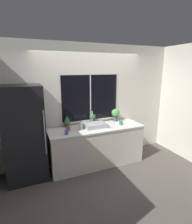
% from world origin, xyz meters
% --- Properties ---
extents(ground_plane, '(14.00, 14.00, 0.00)m').
position_xyz_m(ground_plane, '(0.00, 0.00, 0.00)').
color(ground_plane, '#4C4742').
extents(wall_back, '(8.00, 0.09, 2.70)m').
position_xyz_m(wall_back, '(0.00, 0.72, 1.35)').
color(wall_back, silver).
rests_on(wall_back, ground_plane).
extents(wall_right, '(0.06, 7.00, 2.70)m').
position_xyz_m(wall_right, '(2.12, 1.50, 1.35)').
color(wall_right, silver).
rests_on(wall_right, ground_plane).
extents(counter, '(2.12, 0.67, 0.89)m').
position_xyz_m(counter, '(0.00, 0.33, 0.44)').
color(counter, silver).
rests_on(counter, ground_plane).
extents(refrigerator, '(0.74, 0.64, 1.86)m').
position_xyz_m(refrigerator, '(-1.48, 0.35, 0.93)').
color(refrigerator, black).
rests_on(refrigerator, ground_plane).
extents(sink, '(0.48, 0.38, 0.33)m').
position_xyz_m(sink, '(-0.02, 0.34, 0.93)').
color(sink, '#ADADB2').
rests_on(sink, counter).
extents(potted_plant_left, '(0.15, 0.15, 0.27)m').
position_xyz_m(potted_plant_left, '(-0.60, 0.58, 1.04)').
color(potted_plant_left, '#4C4C51').
rests_on(potted_plant_left, counter).
extents(potted_plant_center, '(0.15, 0.15, 0.25)m').
position_xyz_m(potted_plant_center, '(0.01, 0.58, 1.02)').
color(potted_plant_center, '#4C4C51').
rests_on(potted_plant_center, counter).
extents(potted_plant_right, '(0.20, 0.20, 0.31)m').
position_xyz_m(potted_plant_right, '(0.62, 0.58, 1.07)').
color(potted_plant_right, '#4C4C51').
rests_on(potted_plant_right, counter).
extents(soap_bottle, '(0.06, 0.06, 0.21)m').
position_xyz_m(soap_bottle, '(-0.35, 0.34, 0.97)').
color(soap_bottle, white).
rests_on(soap_bottle, counter).
extents(mug_green, '(0.08, 0.08, 0.09)m').
position_xyz_m(mug_green, '(0.59, 0.27, 0.93)').
color(mug_green, '#38844C').
rests_on(mug_green, counter).
extents(mug_red, '(0.09, 0.09, 0.08)m').
position_xyz_m(mug_red, '(-0.63, 0.35, 0.92)').
color(mug_red, '#B72D28').
rests_on(mug_red, counter).
extents(mug_blue, '(0.07, 0.07, 0.09)m').
position_xyz_m(mug_blue, '(-0.71, 0.15, 0.93)').
color(mug_blue, '#3351AD').
rests_on(mug_blue, counter).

